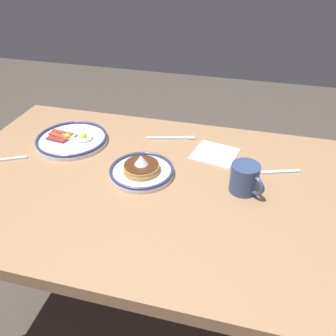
# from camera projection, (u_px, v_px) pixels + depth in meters

# --- Properties ---
(ground_plane) EXTENTS (6.00, 6.00, 0.00)m
(ground_plane) POSITION_uv_depth(u_px,v_px,m) (159.00, 315.00, 1.54)
(ground_plane) COLOR #4C433B
(dining_table) EXTENTS (1.39, 0.85, 0.74)m
(dining_table) POSITION_uv_depth(u_px,v_px,m) (156.00, 199.00, 1.16)
(dining_table) COLOR #A27954
(dining_table) RESTS_ON ground_plane
(plate_near_main) EXTENTS (0.27, 0.27, 0.04)m
(plate_near_main) POSITION_uv_depth(u_px,v_px,m) (72.00, 139.00, 1.32)
(plate_near_main) COLOR white
(plate_near_main) RESTS_ON dining_table
(plate_center_pancakes) EXTENTS (0.21, 0.21, 0.07)m
(plate_center_pancakes) POSITION_uv_depth(u_px,v_px,m) (142.00, 170.00, 1.14)
(plate_center_pancakes) COLOR silver
(plate_center_pancakes) RESTS_ON dining_table
(coffee_mug) EXTENTS (0.11, 0.10, 0.09)m
(coffee_mug) POSITION_uv_depth(u_px,v_px,m) (245.00, 178.00, 1.06)
(coffee_mug) COLOR #334772
(coffee_mug) RESTS_ON dining_table
(paper_napkin) EXTENTS (0.18, 0.17, 0.00)m
(paper_napkin) POSITION_uv_depth(u_px,v_px,m) (215.00, 154.00, 1.25)
(paper_napkin) COLOR white
(paper_napkin) RESTS_ON dining_table
(fork_near) EXTENTS (0.19, 0.07, 0.01)m
(fork_near) POSITION_uv_depth(u_px,v_px,m) (172.00, 138.00, 1.35)
(fork_near) COLOR silver
(fork_near) RESTS_ON dining_table
(fork_far) EXTENTS (0.17, 0.10, 0.01)m
(fork_far) POSITION_uv_depth(u_px,v_px,m) (0.00, 160.00, 1.22)
(fork_far) COLOR silver
(fork_far) RESTS_ON dining_table
(tea_spoon) EXTENTS (0.18, 0.07, 0.01)m
(tea_spoon) POSITION_uv_depth(u_px,v_px,m) (265.00, 172.00, 1.16)
(tea_spoon) COLOR silver
(tea_spoon) RESTS_ON dining_table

